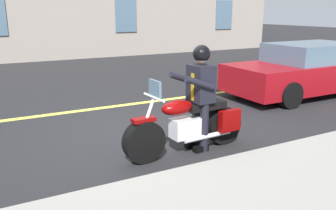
# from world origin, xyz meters

# --- Properties ---
(ground_plane) EXTENTS (80.00, 80.00, 0.00)m
(ground_plane) POSITION_xyz_m (0.00, 0.00, 0.00)
(ground_plane) COLOR black
(lane_center_stripe) EXTENTS (60.00, 0.16, 0.01)m
(lane_center_stripe) POSITION_xyz_m (0.00, -2.00, 0.01)
(lane_center_stripe) COLOR #E5DB4C
(lane_center_stripe) RESTS_ON ground_plane
(motorcycle_main) EXTENTS (2.22, 0.67, 1.26)m
(motorcycle_main) POSITION_xyz_m (-0.45, 1.25, 0.45)
(motorcycle_main) COLOR black
(motorcycle_main) RESTS_ON ground_plane
(rider_main) EXTENTS (0.64, 0.57, 1.74)m
(rider_main) POSITION_xyz_m (-0.63, 1.24, 1.04)
(rider_main) COLOR black
(rider_main) RESTS_ON ground_plane
(car_silver) EXTENTS (4.60, 1.92, 1.40)m
(car_silver) POSITION_xyz_m (-5.43, -0.75, 0.69)
(car_silver) COLOR maroon
(car_silver) RESTS_ON ground_plane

